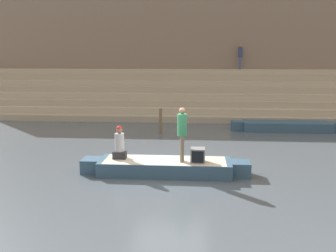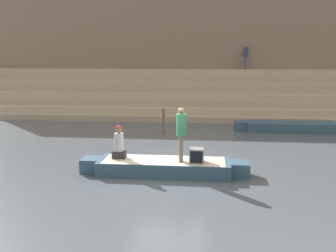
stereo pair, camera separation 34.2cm
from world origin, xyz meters
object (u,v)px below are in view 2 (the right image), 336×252
object	(u,v)px
tv_set	(197,155)
mooring_post	(163,121)
moored_boat_shore	(290,126)
person_on_steps	(246,55)
person_rowing	(119,145)
rowboat_main	(164,166)
person_standing	(181,130)

from	to	relation	value
tv_set	mooring_post	distance (m)	7.03
moored_boat_shore	person_on_steps	distance (m)	8.56
person_on_steps	person_rowing	bearing A→B (deg)	-166.73
rowboat_main	tv_set	world-z (taller)	tv_set
tv_set	mooring_post	xyz separation A→B (m)	(-1.85, 6.78, -0.07)
rowboat_main	person_on_steps	size ratio (longest dim) A/B	3.23
moored_boat_shore	mooring_post	world-z (taller)	mooring_post
tv_set	moored_boat_shore	distance (m)	9.12
mooring_post	person_on_steps	size ratio (longest dim) A/B	0.73
tv_set	rowboat_main	bearing A→B (deg)	173.98
moored_boat_shore	person_on_steps	xyz separation A→B (m)	(-1.67, 7.61, 3.54)
person_standing	person_rowing	xyz separation A→B (m)	(-2.05, 0.21, -0.56)
moored_boat_shore	mooring_post	bearing A→B (deg)	-172.03
person_standing	tv_set	size ratio (longest dim) A/B	3.65
person_standing	moored_boat_shore	xyz separation A→B (m)	(4.94, 7.91, -1.22)
person_standing	mooring_post	xyz separation A→B (m)	(-1.35, 6.73, -0.86)
mooring_post	moored_boat_shore	bearing A→B (deg)	10.55
person_rowing	person_on_steps	xyz separation A→B (m)	(5.32, 15.31, 2.88)
rowboat_main	person_standing	distance (m)	1.35
person_standing	rowboat_main	bearing A→B (deg)	177.08
rowboat_main	person_on_steps	bearing A→B (deg)	75.22
person_rowing	moored_boat_shore	distance (m)	10.42
person_rowing	tv_set	distance (m)	2.57
mooring_post	person_standing	bearing A→B (deg)	-78.68
tv_set	mooring_post	world-z (taller)	mooring_post
tv_set	person_on_steps	world-z (taller)	person_on_steps
person_rowing	mooring_post	distance (m)	6.57
rowboat_main	person_standing	bearing A→B (deg)	-12.50
mooring_post	person_on_steps	xyz separation A→B (m)	(4.62, 8.78, 3.18)
moored_boat_shore	person_on_steps	size ratio (longest dim) A/B	3.31
person_rowing	moored_boat_shore	xyz separation A→B (m)	(6.99, 7.70, -0.66)
person_standing	person_on_steps	distance (m)	16.02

